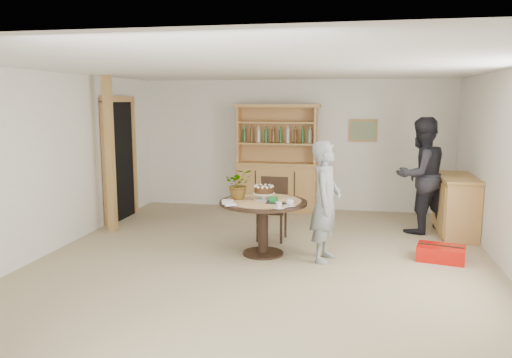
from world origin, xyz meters
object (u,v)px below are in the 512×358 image
object	(u,v)px
sideboard	(456,205)
adult_person	(421,175)
hutch	(277,175)
teen_boy	(326,202)
dining_chair	(273,204)
red_suitcase	(441,253)
dining_table	(263,212)

from	to	relation	value
sideboard	adult_person	distance (m)	0.71
adult_person	hutch	bearing A→B (deg)	-59.53
hutch	teen_boy	world-z (taller)	hutch
sideboard	dining_chair	distance (m)	2.90
hutch	dining_chair	size ratio (longest dim) A/B	2.16
dining_chair	teen_boy	size ratio (longest dim) A/B	0.59
dining_chair	sideboard	bearing A→B (deg)	17.97
hutch	red_suitcase	size ratio (longest dim) A/B	3.03
dining_table	adult_person	world-z (taller)	adult_person
hutch	dining_table	distance (m)	2.84
dining_table	red_suitcase	size ratio (longest dim) A/B	1.78
sideboard	red_suitcase	xyz separation A→B (m)	(-0.44, -1.41, -0.37)
sideboard	red_suitcase	size ratio (longest dim) A/B	1.87
sideboard	teen_boy	distance (m)	2.60
dining_chair	adult_person	xyz separation A→B (m)	(2.25, 0.82, 0.39)
dining_table	teen_boy	world-z (taller)	teen_boy
adult_person	red_suitcase	distance (m)	1.69
hutch	dining_table	world-z (taller)	hutch
hutch	dining_table	xyz separation A→B (m)	(0.23, -2.83, -0.08)
hutch	adult_person	distance (m)	2.77
dining_table	sideboard	bearing A→B (deg)	29.51
sideboard	dining_table	xyz separation A→B (m)	(-2.81, -1.59, 0.13)
red_suitcase	dining_chair	bearing A→B (deg)	177.17
sideboard	adult_person	bearing A→B (deg)	173.86
teen_boy	adult_person	distance (m)	2.25
red_suitcase	sideboard	bearing A→B (deg)	85.48
teen_boy	sideboard	bearing A→B (deg)	-39.12
dining_table	red_suitcase	xyz separation A→B (m)	(2.37, 0.17, -0.50)
hutch	sideboard	bearing A→B (deg)	-22.21
dining_table	adult_person	size ratio (longest dim) A/B	0.65
sideboard	dining_chair	world-z (taller)	dining_chair
sideboard	teen_boy	world-z (taller)	teen_boy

